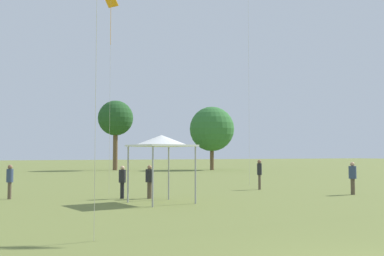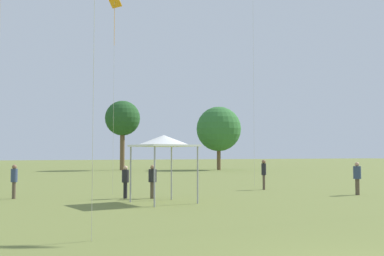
% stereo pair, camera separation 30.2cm
% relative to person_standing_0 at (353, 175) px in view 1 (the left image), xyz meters
% --- Properties ---
extents(person_standing_0, '(0.56, 0.56, 1.74)m').
position_rel_person_standing_0_xyz_m(person_standing_0, '(0.00, 0.00, 0.00)').
color(person_standing_0, brown).
rests_on(person_standing_0, ground).
extents(person_standing_2, '(0.42, 0.42, 1.63)m').
position_rel_person_standing_0_xyz_m(person_standing_2, '(-10.59, 2.56, -0.07)').
color(person_standing_2, brown).
rests_on(person_standing_2, ground).
extents(person_standing_3, '(0.45, 0.45, 1.60)m').
position_rel_person_standing_0_xyz_m(person_standing_3, '(-11.81, 3.10, -0.08)').
color(person_standing_3, black).
rests_on(person_standing_3, ground).
extents(person_standing_4, '(0.43, 0.43, 1.66)m').
position_rel_person_standing_0_xyz_m(person_standing_4, '(-16.82, 5.13, -0.03)').
color(person_standing_4, brown).
rests_on(person_standing_4, ground).
extents(person_standing_5, '(0.40, 0.40, 1.82)m').
position_rel_person_standing_0_xyz_m(person_standing_5, '(-2.69, 4.90, 0.10)').
color(person_standing_5, brown).
rests_on(person_standing_5, ground).
extents(canopy_tent, '(2.83, 2.83, 3.02)m').
position_rel_person_standing_0_xyz_m(canopy_tent, '(-10.78, 0.46, 1.71)').
color(canopy_tent, white).
rests_on(canopy_tent, ground).
extents(kite_3, '(0.78, 0.86, 10.83)m').
position_rel_person_standing_0_xyz_m(kite_3, '(-11.88, 5.40, 8.88)').
color(kite_3, orange).
rests_on(kite_3, ground).
extents(distant_tree_0, '(6.00, 6.00, 8.51)m').
position_rel_person_standing_0_xyz_m(distant_tree_0, '(9.73, 35.34, 4.47)').
color(distant_tree_0, brown).
rests_on(distant_tree_0, ground).
extents(distant_tree_3, '(4.65, 4.65, 9.23)m').
position_rel_person_standing_0_xyz_m(distant_tree_3, '(-2.33, 39.81, 5.79)').
color(distant_tree_3, brown).
rests_on(distant_tree_3, ground).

